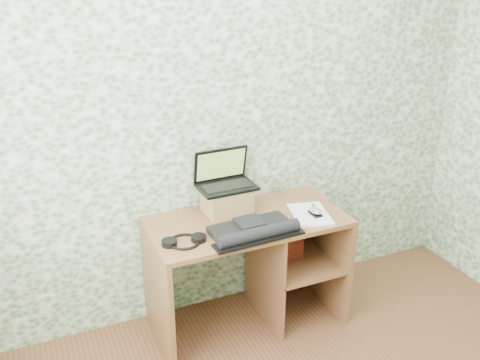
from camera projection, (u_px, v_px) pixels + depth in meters
name	position (u px, v px, depth m)	size (l,w,h in m)	color
wall_back	(227.00, 119.00, 3.30)	(3.50, 3.50, 0.00)	white
desk	(257.00, 253.00, 3.41)	(1.20, 0.60, 0.75)	brown
riser	(227.00, 200.00, 3.31)	(0.27, 0.23, 0.16)	olive
laptop	(224.00, 178.00, 3.29)	(0.35, 0.25, 0.23)	black
keyboard	(254.00, 230.00, 3.07)	(0.55, 0.30, 0.08)	black
headphones	(184.00, 241.00, 2.98)	(0.25, 0.20, 0.03)	black
notepad	(310.00, 214.00, 3.30)	(0.22, 0.31, 0.01)	white
mouse	(315.00, 212.00, 3.27)	(0.06, 0.10, 0.03)	silver
pen	(316.00, 208.00, 3.35)	(0.01, 0.01, 0.14)	black
red_box	(285.00, 241.00, 3.43)	(0.25, 0.08, 0.30)	#9A240E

